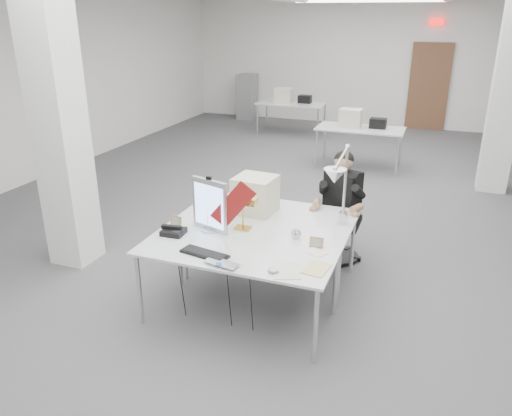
{
  "coord_description": "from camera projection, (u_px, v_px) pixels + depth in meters",
  "views": [
    {
      "loc": [
        1.59,
        -6.29,
        2.76
      ],
      "look_at": [
        -0.01,
        -2.0,
        0.96
      ],
      "focal_mm": 35.0,
      "sensor_mm": 36.0,
      "label": 1
    }
  ],
  "objects": [
    {
      "name": "filing_cabinet",
      "position": [
        247.0,
        97.0,
        13.73
      ],
      "size": [
        0.45,
        0.55,
        1.2
      ],
      "primitive_type": "cube",
      "color": "gray",
      "rests_on": "room_shell"
    },
    {
      "name": "room_shell",
      "position": [
        317.0,
        100.0,
        6.49
      ],
      "size": [
        10.04,
        14.04,
        3.24
      ],
      "color": "#49494B",
      "rests_on": "ground"
    },
    {
      "name": "monitor",
      "position": [
        210.0,
        205.0,
        4.84
      ],
      "size": [
        0.42,
        0.17,
        0.52
      ],
      "primitive_type": "cube",
      "rotation": [
        0.0,
        0.0,
        -0.3
      ],
      "color": "#B2B2B7",
      "rests_on": "desk_main"
    },
    {
      "name": "pennant",
      "position": [
        233.0,
        205.0,
        4.71
      ],
      "size": [
        0.43,
        0.14,
        0.48
      ],
      "primitive_type": "cube",
      "rotation": [
        0.0,
        -0.87,
        0.29
      ],
      "color": "maroon",
      "rests_on": "monitor"
    },
    {
      "name": "architect_lamp",
      "position": [
        340.0,
        191.0,
        4.71
      ],
      "size": [
        0.44,
        0.71,
        0.87
      ],
      "primitive_type": null,
      "rotation": [
        0.0,
        0.0,
        0.33
      ],
      "color": "silver",
      "rests_on": "desk_second"
    },
    {
      "name": "bg_desk_a",
      "position": [
        360.0,
        129.0,
        9.29
      ],
      "size": [
        1.6,
        0.8,
        0.02
      ],
      "primitive_type": "cube",
      "color": "silver",
      "rests_on": "room_shell"
    },
    {
      "name": "picture_frame_right",
      "position": [
        316.0,
        242.0,
        4.55
      ],
      "size": [
        0.13,
        0.04,
        0.1
      ],
      "primitive_type": "cube",
      "rotation": [
        -0.21,
        0.0,
        0.07
      ],
      "color": "#B6824E",
      "rests_on": "desk_main"
    },
    {
      "name": "beige_monitor",
      "position": [
        255.0,
        195.0,
        5.32
      ],
      "size": [
        0.44,
        0.42,
        0.39
      ],
      "primitive_type": "cube",
      "rotation": [
        0.0,
        0.0,
        -0.08
      ],
      "color": "beige",
      "rests_on": "desk_second"
    },
    {
      "name": "paper_stack_a",
      "position": [
        286.0,
        270.0,
        4.16
      ],
      "size": [
        0.32,
        0.38,
        0.01
      ],
      "primitive_type": "cube",
      "rotation": [
        0.0,
        0.0,
        0.38
      ],
      "color": "beige",
      "rests_on": "desk_main"
    },
    {
      "name": "paper_stack_c",
      "position": [
        316.0,
        252.0,
        4.47
      ],
      "size": [
        0.22,
        0.2,
        0.01
      ],
      "primitive_type": "cube",
      "rotation": [
        0.0,
        0.0,
        -0.5
      ],
      "color": "white",
      "rests_on": "desk_main"
    },
    {
      "name": "keyboard",
      "position": [
        205.0,
        254.0,
        4.42
      ],
      "size": [
        0.47,
        0.23,
        0.02
      ],
      "primitive_type": "cube",
      "rotation": [
        0.0,
        0.0,
        -0.18
      ],
      "color": "black",
      "rests_on": "desk_main"
    },
    {
      "name": "picture_frame_left",
      "position": [
        176.0,
        221.0,
        5.01
      ],
      "size": [
        0.14,
        0.07,
        0.11
      ],
      "primitive_type": "cube",
      "rotation": [
        -0.21,
        0.0,
        -0.24
      ],
      "color": "#AA7B49",
      "rests_on": "desk_main"
    },
    {
      "name": "mouse",
      "position": [
        273.0,
        271.0,
        4.11
      ],
      "size": [
        0.11,
        0.08,
        0.04
      ],
      "primitive_type": "ellipsoid",
      "rotation": [
        0.0,
        0.0,
        -0.14
      ],
      "color": "#A8A8AC",
      "rests_on": "desk_main"
    },
    {
      "name": "bg_desk_b",
      "position": [
        291.0,
        103.0,
        11.86
      ],
      "size": [
        1.6,
        0.8,
        0.02
      ],
      "primitive_type": "cube",
      "color": "silver",
      "rests_on": "room_shell"
    },
    {
      "name": "desk_phone",
      "position": [
        174.0,
        232.0,
        4.83
      ],
      "size": [
        0.22,
        0.2,
        0.05
      ],
      "primitive_type": "cube",
      "rotation": [
        0.0,
        0.0,
        0.04
      ],
      "color": "black",
      "rests_on": "desk_main"
    },
    {
      "name": "bankers_lamp",
      "position": [
        243.0,
        212.0,
        4.9
      ],
      "size": [
        0.32,
        0.14,
        0.35
      ],
      "primitive_type": null,
      "rotation": [
        0.0,
        0.0,
        -0.05
      ],
      "color": "gold",
      "rests_on": "desk_main"
    },
    {
      "name": "office_chair",
      "position": [
        341.0,
        221.0,
        5.83
      ],
      "size": [
        0.62,
        0.62,
        0.98
      ],
      "primitive_type": null,
      "rotation": [
        0.0,
        0.0,
        -0.37
      ],
      "color": "black",
      "rests_on": "room_shell"
    },
    {
      "name": "desk_second",
      "position": [
        270.0,
        214.0,
        5.34
      ],
      "size": [
        1.8,
        0.9,
        0.02
      ],
      "primitive_type": "cube",
      "color": "silver",
      "rests_on": "room_shell"
    },
    {
      "name": "desk_clock",
      "position": [
        296.0,
        233.0,
        4.73
      ],
      "size": [
        0.1,
        0.05,
        0.1
      ],
      "primitive_type": "cylinder",
      "rotation": [
        1.57,
        0.0,
        -0.19
      ],
      "color": "#ABACB0",
      "rests_on": "desk_main"
    },
    {
      "name": "paper_stack_b",
      "position": [
        317.0,
        269.0,
        4.18
      ],
      "size": [
        0.23,
        0.29,
        0.01
      ],
      "primitive_type": "cube",
      "rotation": [
        0.0,
        0.0,
        -0.16
      ],
      "color": "#D6C77F",
      "rests_on": "desk_main"
    },
    {
      "name": "laptop",
      "position": [
        219.0,
        266.0,
        4.21
      ],
      "size": [
        0.34,
        0.25,
        0.02
      ],
      "primitive_type": "imported",
      "rotation": [
        0.0,
        0.0,
        -0.19
      ],
      "color": "#ABAAAF",
      "rests_on": "desk_main"
    },
    {
      "name": "desk_main",
      "position": [
        238.0,
        249.0,
        4.56
      ],
      "size": [
        1.8,
        0.9,
        0.02
      ],
      "primitive_type": "cube",
      "color": "silver",
      "rests_on": "room_shell"
    },
    {
      "name": "seated_person",
      "position": [
        342.0,
        189.0,
        5.64
      ],
      "size": [
        0.65,
        0.72,
        0.89
      ],
      "primitive_type": null,
      "rotation": [
        0.0,
        0.0,
        -0.37
      ],
      "color": "black",
      "rests_on": "office_chair"
    }
  ]
}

